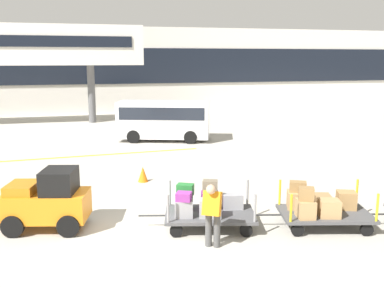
{
  "coord_description": "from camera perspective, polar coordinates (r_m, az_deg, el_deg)",
  "views": [
    {
      "loc": [
        -1.09,
        -10.75,
        4.32
      ],
      "look_at": [
        2.54,
        3.4,
        1.47
      ],
      "focal_mm": 40.98,
      "sensor_mm": 36.0,
      "label": 1
    }
  ],
  "objects": [
    {
      "name": "ground_plane",
      "position": [
        11.64,
        -8.11,
        -10.88
      ],
      "size": [
        120.0,
        120.0,
        0.0
      ],
      "primitive_type": "plane",
      "color": "#B2ADA0"
    },
    {
      "name": "terminal_building",
      "position": [
        36.75,
        -12.85,
        9.36
      ],
      "size": [
        62.3,
        2.51,
        6.82
      ],
      "color": "silver",
      "rests_on": "ground_plane"
    },
    {
      "name": "apron_lead_line",
      "position": [
        20.34,
        -20.87,
        -1.95
      ],
      "size": [
        15.65,
        1.27,
        0.01
      ],
      "primitive_type": "cube",
      "rotation": [
        0.0,
        0.0,
        0.07
      ],
      "color": "yellow",
      "rests_on": "ground_plane"
    },
    {
      "name": "safety_cone_near",
      "position": [
        15.75,
        -6.41,
        -3.92
      ],
      "size": [
        0.36,
        0.36,
        0.55
      ],
      "primitive_type": "cone",
      "color": "orange",
      "rests_on": "ground_plane"
    },
    {
      "name": "baggage_handler",
      "position": [
        10.17,
        2.65,
        -8.85
      ],
      "size": [
        0.56,
        0.56,
        1.56
      ],
      "color": "#4C4C4C",
      "rests_on": "ground_plane"
    },
    {
      "name": "shuttle_van",
      "position": [
        23.46,
        -3.69,
        3.46
      ],
      "size": [
        5.15,
        3.3,
        2.1
      ],
      "color": "silver",
      "rests_on": "ground_plane"
    },
    {
      "name": "baggage_tug",
      "position": [
        11.87,
        -18.31,
        -7.04
      ],
      "size": [
        2.3,
        1.64,
        1.58
      ],
      "color": "orange",
      "rests_on": "ground_plane"
    },
    {
      "name": "baggage_cart_middle",
      "position": [
        11.96,
        16.28,
        -7.8
      ],
      "size": [
        3.09,
        1.89,
        1.18
      ],
      "color": "#4C4C4F",
      "rests_on": "ground_plane"
    },
    {
      "name": "baggage_cart_lead",
      "position": [
        11.46,
        1.82,
        -8.21
      ],
      "size": [
        3.09,
        1.89,
        1.19
      ],
      "color": "#4C4C4F",
      "rests_on": "ground_plane"
    }
  ]
}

